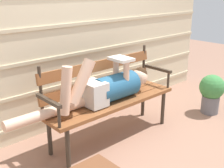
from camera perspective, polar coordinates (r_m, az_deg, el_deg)
ground_plane at (r=3.18m, az=1.78°, el=-11.48°), size 12.00×12.00×0.00m
house_siding at (r=3.37m, az=-7.46°, el=11.78°), size 4.72×0.08×2.39m
park_bench at (r=3.09m, az=-0.80°, el=-1.95°), size 1.56×0.43×0.92m
reclining_person at (r=2.96m, az=-1.18°, el=-0.71°), size 1.67×0.27×0.53m
potted_plant at (r=3.97m, az=19.19°, el=-1.44°), size 0.33×0.33×0.52m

